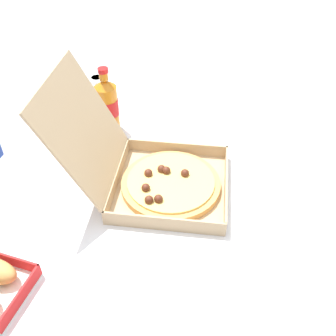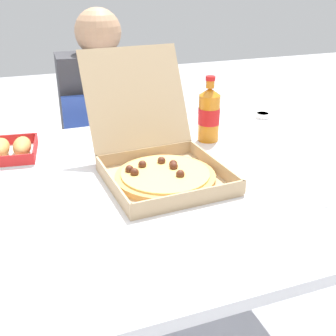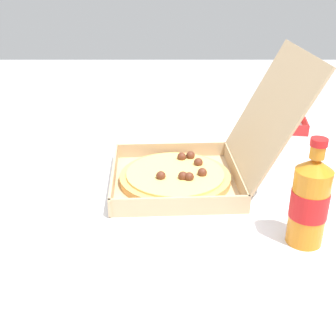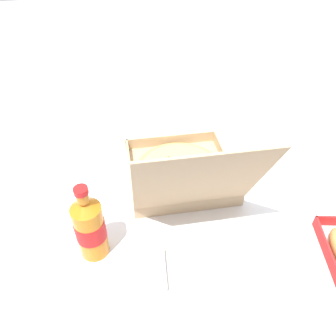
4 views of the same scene
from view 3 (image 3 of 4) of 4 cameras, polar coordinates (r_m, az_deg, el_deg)
dining_table at (r=1.14m, az=2.29°, el=-5.49°), size 1.25×1.04×0.74m
pizza_box_open at (r=1.10m, az=3.07°, el=0.21°), size 0.34×0.47×0.33m
bread_side_box at (r=1.51m, az=13.93°, el=5.94°), size 0.17×0.21×0.06m
cola_bottle at (r=0.89m, az=17.94°, el=-4.08°), size 0.07×0.07×0.22m
paper_menu at (r=0.78m, az=-16.32°, el=-17.09°), size 0.24×0.20×0.00m
napkin_pile at (r=1.05m, az=19.65°, el=-4.80°), size 0.11×0.11×0.02m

